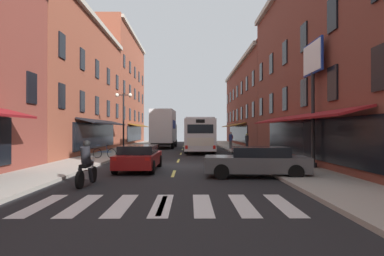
{
  "coord_description": "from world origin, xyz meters",
  "views": [
    {
      "loc": [
        0.75,
        -19.01,
        2.03
      ],
      "look_at": [
        0.96,
        10.27,
        2.23
      ],
      "focal_mm": 30.96,
      "sensor_mm": 36.0,
      "label": 1
    }
  ],
  "objects_px": {
    "sedan_near": "(169,140)",
    "motorcycle_rider": "(87,166)",
    "street_lamp_twin": "(124,120)",
    "box_truck": "(164,129)",
    "pedestrian_mid": "(247,141)",
    "pedestrian_near": "(231,140)",
    "sedan_mid": "(139,157)",
    "billboard_sign": "(313,74)",
    "sedan_far": "(257,161)",
    "bicycle_near": "(105,153)",
    "transit_bus": "(199,134)"
  },
  "relations": [
    {
      "from": "pedestrian_near",
      "to": "pedestrian_mid",
      "type": "relative_size",
      "value": 1.09
    },
    {
      "from": "street_lamp_twin",
      "to": "sedan_mid",
      "type": "bearing_deg",
      "value": -74.74
    },
    {
      "from": "sedan_near",
      "to": "sedan_mid",
      "type": "relative_size",
      "value": 0.96
    },
    {
      "from": "sedan_far",
      "to": "bicycle_near",
      "type": "relative_size",
      "value": 2.69
    },
    {
      "from": "transit_bus",
      "to": "street_lamp_twin",
      "type": "xyz_separation_m",
      "value": [
        -6.47,
        -4.51,
        1.28
      ]
    },
    {
      "from": "box_truck",
      "to": "sedan_near",
      "type": "relative_size",
      "value": 1.78
    },
    {
      "from": "transit_bus",
      "to": "box_truck",
      "type": "xyz_separation_m",
      "value": [
        -3.86,
        5.7,
        0.55
      ]
    },
    {
      "from": "billboard_sign",
      "to": "motorcycle_rider",
      "type": "relative_size",
      "value": 3.1
    },
    {
      "from": "sedan_near",
      "to": "pedestrian_near",
      "type": "bearing_deg",
      "value": -61.12
    },
    {
      "from": "sedan_near",
      "to": "street_lamp_twin",
      "type": "xyz_separation_m",
      "value": [
        -2.52,
        -19.9,
        2.22
      ]
    },
    {
      "from": "sedan_far",
      "to": "billboard_sign",
      "type": "bearing_deg",
      "value": 36.37
    },
    {
      "from": "sedan_far",
      "to": "motorcycle_rider",
      "type": "bearing_deg",
      "value": -162.32
    },
    {
      "from": "transit_bus",
      "to": "box_truck",
      "type": "relative_size",
      "value": 1.57
    },
    {
      "from": "sedan_far",
      "to": "sedan_near",
      "type": "bearing_deg",
      "value": 100.11
    },
    {
      "from": "motorcycle_rider",
      "to": "pedestrian_near",
      "type": "xyz_separation_m",
      "value": [
        8.07,
        22.13,
        0.34
      ]
    },
    {
      "from": "bicycle_near",
      "to": "sedan_far",
      "type": "bearing_deg",
      "value": -42.89
    },
    {
      "from": "sedan_far",
      "to": "box_truck",
      "type": "bearing_deg",
      "value": 103.93
    },
    {
      "from": "billboard_sign",
      "to": "pedestrian_mid",
      "type": "bearing_deg",
      "value": 91.77
    },
    {
      "from": "sedan_mid",
      "to": "sedan_far",
      "type": "relative_size",
      "value": 1.0
    },
    {
      "from": "transit_bus",
      "to": "sedan_near",
      "type": "height_order",
      "value": "transit_bus"
    },
    {
      "from": "billboard_sign",
      "to": "sedan_far",
      "type": "height_order",
      "value": "billboard_sign"
    },
    {
      "from": "pedestrian_near",
      "to": "sedan_mid",
      "type": "bearing_deg",
      "value": 100.01
    },
    {
      "from": "pedestrian_mid",
      "to": "transit_bus",
      "type": "bearing_deg",
      "value": 79.8
    },
    {
      "from": "sedan_near",
      "to": "street_lamp_twin",
      "type": "relative_size",
      "value": 0.87
    },
    {
      "from": "sedan_mid",
      "to": "street_lamp_twin",
      "type": "height_order",
      "value": "street_lamp_twin"
    },
    {
      "from": "billboard_sign",
      "to": "pedestrian_near",
      "type": "height_order",
      "value": "billboard_sign"
    },
    {
      "from": "sedan_far",
      "to": "bicycle_near",
      "type": "bearing_deg",
      "value": 137.11
    },
    {
      "from": "transit_bus",
      "to": "street_lamp_twin",
      "type": "relative_size",
      "value": 2.44
    },
    {
      "from": "pedestrian_near",
      "to": "pedestrian_mid",
      "type": "distance_m",
      "value": 1.82
    },
    {
      "from": "sedan_mid",
      "to": "sedan_far",
      "type": "distance_m",
      "value": 6.0
    },
    {
      "from": "sedan_far",
      "to": "motorcycle_rider",
      "type": "distance_m",
      "value": 7.04
    },
    {
      "from": "billboard_sign",
      "to": "transit_bus",
      "type": "xyz_separation_m",
      "value": [
        -5.35,
        15.3,
        -3.29
      ]
    },
    {
      "from": "box_truck",
      "to": "pedestrian_mid",
      "type": "height_order",
      "value": "box_truck"
    },
    {
      "from": "billboard_sign",
      "to": "street_lamp_twin",
      "type": "height_order",
      "value": "billboard_sign"
    },
    {
      "from": "billboard_sign",
      "to": "sedan_mid",
      "type": "height_order",
      "value": "billboard_sign"
    },
    {
      "from": "box_truck",
      "to": "bicycle_near",
      "type": "height_order",
      "value": "box_truck"
    },
    {
      "from": "billboard_sign",
      "to": "transit_bus",
      "type": "height_order",
      "value": "billboard_sign"
    },
    {
      "from": "sedan_far",
      "to": "street_lamp_twin",
      "type": "xyz_separation_m",
      "value": [
        -8.44,
        13.28,
        2.24
      ]
    },
    {
      "from": "sedan_mid",
      "to": "sedan_far",
      "type": "xyz_separation_m",
      "value": [
        5.48,
        -2.45,
        0.01
      ]
    },
    {
      "from": "street_lamp_twin",
      "to": "box_truck",
      "type": "bearing_deg",
      "value": 75.67
    },
    {
      "from": "sedan_near",
      "to": "bicycle_near",
      "type": "bearing_deg",
      "value": -96.24
    },
    {
      "from": "pedestrian_mid",
      "to": "street_lamp_twin",
      "type": "bearing_deg",
      "value": 92.77
    },
    {
      "from": "bicycle_near",
      "to": "motorcycle_rider",
      "type": "bearing_deg",
      "value": -79.13
    },
    {
      "from": "sedan_far",
      "to": "pedestrian_near",
      "type": "height_order",
      "value": "pedestrian_near"
    },
    {
      "from": "billboard_sign",
      "to": "motorcycle_rider",
      "type": "bearing_deg",
      "value": -155.36
    },
    {
      "from": "street_lamp_twin",
      "to": "bicycle_near",
      "type": "bearing_deg",
      "value": -92.52
    },
    {
      "from": "billboard_sign",
      "to": "sedan_near",
      "type": "relative_size",
      "value": 1.48
    },
    {
      "from": "sedan_near",
      "to": "motorcycle_rider",
      "type": "distance_m",
      "value": 35.33
    },
    {
      "from": "sedan_near",
      "to": "pedestrian_mid",
      "type": "xyz_separation_m",
      "value": [
        8.79,
        -14.2,
        0.24
      ]
    },
    {
      "from": "billboard_sign",
      "to": "sedan_mid",
      "type": "bearing_deg",
      "value": -179.73
    }
  ]
}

